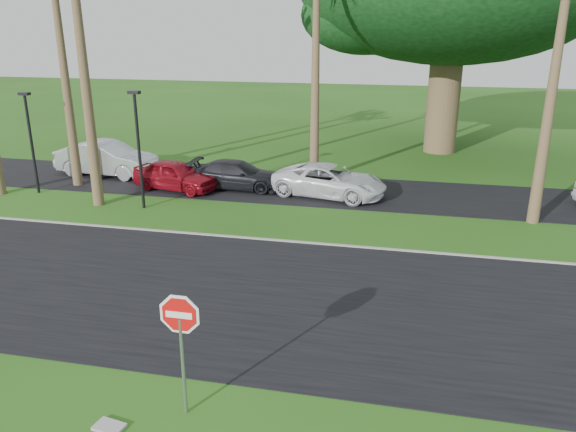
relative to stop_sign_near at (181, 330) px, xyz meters
The scene contains 12 objects.
ground 3.52m from the stop_sign_near, 99.46° to the left, with size 120.00×120.00×0.00m, color #214C13.
road 5.33m from the stop_sign_near, 95.71° to the left, with size 120.00×8.00×0.02m, color black.
parking_strip 15.61m from the stop_sign_near, 91.85° to the left, with size 120.00×5.00×0.02m, color black.
curb 9.23m from the stop_sign_near, 93.16° to the left, with size 120.00×0.12×0.06m, color gray.
stop_sign_near is the anchor object (origin of this frame).
streetlight_left 17.34m from the stop_sign_near, 133.83° to the left, with size 0.45×0.25×4.34m.
streetlight_right 13.24m from the stop_sign_near, 119.48° to the left, with size 0.45×0.25×4.64m.
car_silver 19.06m from the stop_sign_near, 123.52° to the left, with size 1.74×4.98×1.64m, color silver.
car_red 15.54m from the stop_sign_near, 113.76° to the left, with size 1.57×3.90×1.33m, color maroon.
car_dark 15.47m from the stop_sign_near, 103.68° to the left, with size 1.73×4.27×1.24m, color black.
car_minivan 14.74m from the stop_sign_near, 87.74° to the left, with size 2.23×4.84×1.34m, color white.
utility_slab 2.24m from the stop_sign_near, 149.01° to the right, with size 0.55×0.35×0.06m, color #9C9D95.
Camera 1 is at (4.31, -11.28, 7.00)m, focal length 35.00 mm.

